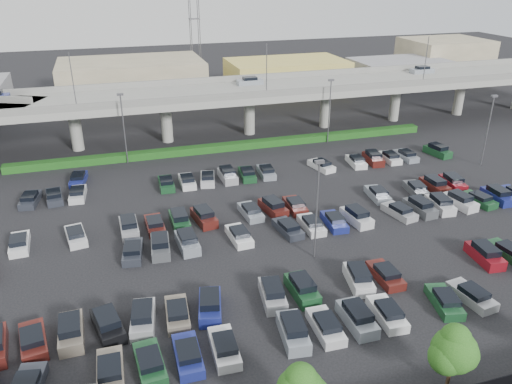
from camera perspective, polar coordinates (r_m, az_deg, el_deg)
The scene contains 8 objects.
ground at distance 56.88m, azimuth 3.49°, elevation -3.32°, with size 280.00×280.00×0.00m, color black.
overpass at distance 83.30m, azimuth -4.32°, elevation 10.91°, with size 150.00×13.00×15.80m.
hedge at distance 78.61m, azimuth -2.83°, elevation 5.23°, with size 66.00×1.60×1.10m, color #184313.
tree_row at distance 36.04m, azimuth 20.18°, elevation -17.05°, with size 65.07×3.66×5.94m.
parked_cars at distance 52.81m, azimuth 4.65°, elevation -4.94°, with size 62.96×41.65×1.67m.
light_poles at distance 54.81m, azimuth -1.13°, elevation 2.80°, with size 66.90×48.38×10.30m.
distant_buildings at distance 115.22m, azimuth -1.43°, elevation 13.16°, with size 138.00×24.00×9.00m.
comm_tower at distance 123.43m, azimuth -7.08°, elevation 19.32°, with size 2.40×2.40×30.00m.
Camera 1 is at (-17.98, -46.97, 26.59)m, focal length 35.00 mm.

